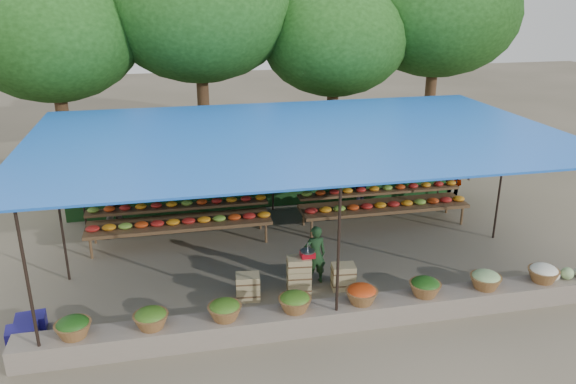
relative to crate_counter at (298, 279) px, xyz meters
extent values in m
plane|color=brown|center=(0.36, 1.53, -0.31)|extent=(60.00, 60.00, 0.00)
cube|color=#746B5D|center=(0.36, -1.22, -0.11)|extent=(10.60, 0.55, 0.40)
cylinder|color=black|center=(-4.44, -1.37, 1.09)|extent=(0.05, 0.05, 2.80)
cylinder|color=black|center=(0.36, -1.37, 1.09)|extent=(0.05, 0.05, 2.80)
cylinder|color=black|center=(-4.44, 1.53, 1.09)|extent=(0.05, 0.05, 2.80)
cylinder|color=black|center=(5.16, 1.53, 1.09)|extent=(0.05, 0.05, 2.80)
cylinder|color=black|center=(-4.44, 4.43, 1.09)|extent=(0.05, 0.05, 2.80)
cylinder|color=black|center=(0.36, 4.43, 1.09)|extent=(0.05, 0.05, 2.80)
cylinder|color=black|center=(5.16, 4.43, 1.09)|extent=(0.05, 0.05, 2.80)
cube|color=blue|center=(0.36, 1.53, 2.49)|extent=(10.80, 6.60, 0.04)
cube|color=blue|center=(0.36, -0.47, 2.31)|extent=(10.80, 2.19, 0.26)
cube|color=blue|center=(0.36, 3.53, 2.31)|extent=(10.80, 2.19, 0.26)
cylinder|color=#A9AAAF|center=(0.36, 2.93, 1.71)|extent=(9.60, 0.01, 0.01)
ellipsoid|color=yellow|center=(-4.14, 2.93, 1.43)|extent=(0.23, 0.17, 0.30)
ellipsoid|color=yellow|center=(-3.66, 2.93, 1.43)|extent=(0.23, 0.17, 0.30)
ellipsoid|color=yellow|center=(-3.19, 2.93, 1.43)|extent=(0.23, 0.17, 0.30)
ellipsoid|color=yellow|center=(-2.71, 2.93, 1.43)|extent=(0.23, 0.17, 0.30)
ellipsoid|color=yellow|center=(-2.24, 2.93, 1.43)|extent=(0.23, 0.17, 0.30)
ellipsoid|color=yellow|center=(-1.77, 2.93, 1.43)|extent=(0.23, 0.17, 0.30)
ellipsoid|color=yellow|center=(-1.29, 2.93, 1.43)|extent=(0.23, 0.17, 0.30)
ellipsoid|color=yellow|center=(-0.82, 2.93, 1.43)|extent=(0.23, 0.17, 0.30)
ellipsoid|color=yellow|center=(-0.35, 2.93, 1.43)|extent=(0.23, 0.17, 0.30)
ellipsoid|color=yellow|center=(0.13, 2.93, 1.43)|extent=(0.23, 0.17, 0.30)
ellipsoid|color=yellow|center=(0.60, 2.93, 1.43)|extent=(0.23, 0.17, 0.30)
ellipsoid|color=yellow|center=(1.08, 2.93, 1.43)|extent=(0.23, 0.17, 0.30)
ellipsoid|color=yellow|center=(1.55, 2.93, 1.43)|extent=(0.23, 0.17, 0.30)
ellipsoid|color=yellow|center=(2.02, 2.93, 1.43)|extent=(0.23, 0.17, 0.30)
ellipsoid|color=yellow|center=(2.50, 2.93, 1.43)|extent=(0.23, 0.17, 0.30)
ellipsoid|color=yellow|center=(2.97, 2.93, 1.43)|extent=(0.23, 0.17, 0.30)
ellipsoid|color=yellow|center=(3.44, 2.93, 1.43)|extent=(0.23, 0.17, 0.30)
ellipsoid|color=yellow|center=(3.92, 2.93, 1.43)|extent=(0.23, 0.17, 0.30)
ellipsoid|color=yellow|center=(4.39, 2.93, 1.43)|extent=(0.23, 0.17, 0.30)
ellipsoid|color=yellow|center=(4.86, 2.93, 1.43)|extent=(0.23, 0.17, 0.30)
ellipsoid|color=#1F4F15|center=(-3.94, -1.22, 0.31)|extent=(0.52, 0.52, 0.23)
ellipsoid|color=#3D6A1C|center=(-2.74, -1.22, 0.31)|extent=(0.52, 0.52, 0.23)
ellipsoid|color=#3D6A1C|center=(-1.54, -1.22, 0.31)|extent=(0.52, 0.52, 0.23)
ellipsoid|color=#3D6A1C|center=(-0.34, -1.22, 0.31)|extent=(0.52, 0.52, 0.23)
ellipsoid|color=#BE380F|center=(0.86, -1.22, 0.31)|extent=(0.52, 0.52, 0.23)
ellipsoid|color=#1F4F15|center=(2.06, -1.22, 0.31)|extent=(0.52, 0.52, 0.23)
ellipsoid|color=#96C078|center=(3.26, -1.22, 0.31)|extent=(0.52, 0.52, 0.23)
ellipsoid|color=white|center=(4.46, -1.22, 0.31)|extent=(0.52, 0.52, 0.23)
cube|color=#17401B|center=(0.36, 4.68, 0.94)|extent=(10.60, 0.06, 2.50)
cylinder|color=#3C2116|center=(-5.14, 7.33, 1.67)|extent=(0.36, 0.36, 3.97)
ellipsoid|color=#13350E|center=(-5.14, 7.33, 4.15)|extent=(4.77, 4.77, 3.69)
cylinder|color=#3C2116|center=(-1.14, 7.73, 1.93)|extent=(0.36, 0.36, 4.48)
ellipsoid|color=#13350E|center=(-1.14, 7.73, 4.73)|extent=(5.39, 5.39, 4.17)
cylinder|color=#3C2116|center=(2.86, 7.43, 1.55)|extent=(0.36, 0.36, 3.71)
ellipsoid|color=#13350E|center=(2.86, 7.43, 3.87)|extent=(4.47, 4.47, 3.45)
cylinder|color=#3C2116|center=(6.36, 7.83, 1.87)|extent=(0.36, 0.36, 4.35)
ellipsoid|color=#13350E|center=(6.36, 7.83, 4.59)|extent=(5.24, 5.24, 4.05)
cube|color=#4D2E1F|center=(-2.14, 2.83, 0.19)|extent=(4.20, 0.95, 0.08)
cube|color=#4D2E1F|center=(-2.14, 3.13, 0.47)|extent=(4.20, 0.35, 0.06)
cylinder|color=#4D2E1F|center=(-4.09, 2.43, -0.06)|extent=(0.06, 0.06, 0.50)
cylinder|color=#4D2E1F|center=(-0.19, 2.43, -0.06)|extent=(0.06, 0.06, 0.50)
cylinder|color=#4D2E1F|center=(-4.09, 3.23, -0.06)|extent=(0.06, 0.06, 0.50)
cylinder|color=#4D2E1F|center=(-0.19, 3.23, -0.06)|extent=(0.06, 0.06, 0.50)
ellipsoid|color=#A31B17|center=(-4.04, 2.68, 0.29)|extent=(0.31, 0.26, 0.13)
ellipsoid|color=olive|center=(-4.04, 3.13, 0.56)|extent=(0.26, 0.22, 0.12)
ellipsoid|color=orange|center=(-3.69, 2.68, 0.29)|extent=(0.31, 0.26, 0.13)
ellipsoid|color=#BE380F|center=(-3.69, 3.13, 0.56)|extent=(0.26, 0.22, 0.12)
ellipsoid|color=olive|center=(-3.34, 2.68, 0.29)|extent=(0.31, 0.26, 0.13)
ellipsoid|color=#A31B17|center=(-3.34, 3.13, 0.56)|extent=(0.26, 0.22, 0.12)
ellipsoid|color=#BE380F|center=(-2.99, 2.68, 0.29)|extent=(0.31, 0.26, 0.13)
ellipsoid|color=orange|center=(-2.99, 3.13, 0.56)|extent=(0.26, 0.22, 0.12)
ellipsoid|color=#A31B17|center=(-2.64, 2.68, 0.29)|extent=(0.31, 0.26, 0.13)
ellipsoid|color=#A31B17|center=(-2.64, 3.13, 0.56)|extent=(0.26, 0.22, 0.12)
ellipsoid|color=orange|center=(-2.29, 2.68, 0.29)|extent=(0.31, 0.26, 0.13)
ellipsoid|color=orange|center=(-2.29, 3.13, 0.56)|extent=(0.26, 0.22, 0.12)
ellipsoid|color=#A31B17|center=(-1.94, 2.68, 0.29)|extent=(0.31, 0.26, 0.13)
ellipsoid|color=olive|center=(-1.94, 3.13, 0.56)|extent=(0.26, 0.22, 0.12)
ellipsoid|color=orange|center=(-1.59, 2.68, 0.29)|extent=(0.31, 0.26, 0.13)
ellipsoid|color=#BE380F|center=(-1.59, 3.13, 0.56)|extent=(0.26, 0.22, 0.12)
ellipsoid|color=olive|center=(-1.24, 2.68, 0.29)|extent=(0.31, 0.26, 0.13)
ellipsoid|color=#A31B17|center=(-1.24, 3.13, 0.56)|extent=(0.26, 0.22, 0.12)
ellipsoid|color=#BE380F|center=(-0.89, 2.68, 0.29)|extent=(0.31, 0.26, 0.13)
ellipsoid|color=orange|center=(-0.89, 3.13, 0.56)|extent=(0.26, 0.22, 0.12)
ellipsoid|color=#A31B17|center=(-0.54, 2.68, 0.29)|extent=(0.31, 0.26, 0.13)
ellipsoid|color=#A31B17|center=(-0.54, 3.13, 0.56)|extent=(0.26, 0.22, 0.12)
ellipsoid|color=orange|center=(-0.19, 2.68, 0.29)|extent=(0.31, 0.26, 0.13)
ellipsoid|color=orange|center=(-0.19, 3.13, 0.56)|extent=(0.26, 0.22, 0.12)
cube|color=#4D2E1F|center=(2.86, 2.83, 0.19)|extent=(4.20, 0.95, 0.08)
cube|color=#4D2E1F|center=(2.86, 3.13, 0.47)|extent=(4.20, 0.35, 0.06)
cylinder|color=#4D2E1F|center=(0.91, 2.43, -0.06)|extent=(0.06, 0.06, 0.50)
cylinder|color=#4D2E1F|center=(4.81, 2.43, -0.06)|extent=(0.06, 0.06, 0.50)
cylinder|color=#4D2E1F|center=(0.91, 3.23, -0.06)|extent=(0.06, 0.06, 0.50)
cylinder|color=#4D2E1F|center=(4.81, 3.23, -0.06)|extent=(0.06, 0.06, 0.50)
ellipsoid|color=#A31B17|center=(0.96, 2.68, 0.29)|extent=(0.31, 0.26, 0.13)
ellipsoid|color=olive|center=(0.96, 3.13, 0.56)|extent=(0.26, 0.22, 0.12)
ellipsoid|color=orange|center=(1.31, 2.68, 0.29)|extent=(0.31, 0.26, 0.13)
ellipsoid|color=#BE380F|center=(1.31, 3.13, 0.56)|extent=(0.26, 0.22, 0.12)
ellipsoid|color=olive|center=(1.66, 2.68, 0.29)|extent=(0.31, 0.26, 0.13)
ellipsoid|color=#A31B17|center=(1.66, 3.13, 0.56)|extent=(0.26, 0.22, 0.12)
ellipsoid|color=#BE380F|center=(2.01, 2.68, 0.29)|extent=(0.31, 0.26, 0.13)
ellipsoid|color=orange|center=(2.01, 3.13, 0.56)|extent=(0.26, 0.22, 0.12)
ellipsoid|color=#A31B17|center=(2.36, 2.68, 0.29)|extent=(0.31, 0.26, 0.13)
ellipsoid|color=#A31B17|center=(2.36, 3.13, 0.56)|extent=(0.26, 0.22, 0.12)
ellipsoid|color=orange|center=(2.71, 2.68, 0.29)|extent=(0.31, 0.26, 0.13)
ellipsoid|color=orange|center=(2.71, 3.13, 0.56)|extent=(0.26, 0.22, 0.12)
ellipsoid|color=#A31B17|center=(3.06, 2.68, 0.29)|extent=(0.31, 0.26, 0.13)
ellipsoid|color=olive|center=(3.06, 3.13, 0.56)|extent=(0.26, 0.22, 0.12)
ellipsoid|color=orange|center=(3.41, 2.68, 0.29)|extent=(0.31, 0.26, 0.13)
ellipsoid|color=#BE380F|center=(3.41, 3.13, 0.56)|extent=(0.26, 0.22, 0.12)
ellipsoid|color=olive|center=(3.76, 2.68, 0.29)|extent=(0.31, 0.26, 0.13)
ellipsoid|color=#A31B17|center=(3.76, 3.13, 0.56)|extent=(0.26, 0.22, 0.12)
ellipsoid|color=#BE380F|center=(4.11, 2.68, 0.29)|extent=(0.31, 0.26, 0.13)
ellipsoid|color=orange|center=(4.11, 3.13, 0.56)|extent=(0.26, 0.22, 0.12)
ellipsoid|color=#A31B17|center=(4.46, 2.68, 0.29)|extent=(0.31, 0.26, 0.13)
ellipsoid|color=#A31B17|center=(4.46, 3.13, 0.56)|extent=(0.26, 0.22, 0.12)
ellipsoid|color=orange|center=(4.81, 2.68, 0.29)|extent=(0.31, 0.26, 0.13)
ellipsoid|color=orange|center=(4.81, 3.13, 0.56)|extent=(0.26, 0.22, 0.12)
cube|color=tan|center=(-0.97, 0.00, -0.19)|extent=(0.48, 0.39, 0.25)
cube|color=tan|center=(-0.97, 0.00, 0.07)|extent=(0.48, 0.39, 0.25)
cube|color=tan|center=(0.03, 0.00, -0.19)|extent=(0.48, 0.39, 0.25)
cube|color=tan|center=(0.03, 0.00, 0.07)|extent=(0.48, 0.39, 0.25)
cube|color=tan|center=(0.03, 0.00, 0.33)|extent=(0.48, 0.39, 0.25)
cube|color=tan|center=(0.93, 0.00, -0.19)|extent=(0.48, 0.39, 0.25)
cube|color=tan|center=(0.93, 0.00, 0.07)|extent=(0.48, 0.39, 0.25)
cube|color=red|center=(0.19, 0.00, 0.51)|extent=(0.26, 0.23, 0.11)
cylinder|color=#A9AAAF|center=(0.19, 0.00, 0.58)|extent=(0.28, 0.28, 0.03)
cylinder|color=#A9AAAF|center=(0.19, 0.00, 0.66)|extent=(0.03, 0.03, 0.19)
imported|color=#19381B|center=(0.44, 0.35, 0.31)|extent=(0.47, 0.32, 1.23)
imported|color=slate|center=(-3.55, 3.55, 0.47)|extent=(0.93, 0.83, 1.56)
imported|color=slate|center=(2.72, 3.95, 0.53)|extent=(1.25, 1.15, 1.68)
imported|color=slate|center=(5.13, 3.58, 0.48)|extent=(0.94, 0.41, 1.59)
cube|color=navy|center=(-4.81, -0.24, -0.16)|extent=(0.53, 0.40, 0.29)
cube|color=navy|center=(-4.87, -0.61, -0.16)|extent=(0.55, 0.43, 0.30)
camera|label=1|loc=(-2.23, -9.36, 5.30)|focal=35.00mm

